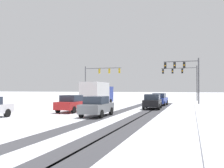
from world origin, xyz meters
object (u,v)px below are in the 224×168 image
Objects in this scene: traffic_signal_far_left at (100,75)px; box_truck_delivery at (98,93)px; traffic_signal_far_right at (182,75)px; car_red_third at (72,103)px; car_grey_fourth at (97,106)px; traffic_signal_near_right at (184,71)px; car_blue_lead at (159,99)px; car_black_second at (152,101)px.

traffic_signal_far_left is 0.96× the size of box_truck_delivery.
traffic_signal_far_right is 15.53m from traffic_signal_far_left.
car_red_third is 1.00× the size of car_grey_fourth.
traffic_signal_near_right is 19.49m from car_grey_fourth.
traffic_signal_far_left is 24.29m from car_red_third.
car_blue_lead is at bearing 60.47° from car_red_third.
car_red_third is 8.13m from box_truck_delivery.
traffic_signal_far_left is 1.75× the size of car_grey_fourth.
traffic_signal_far_right is at bearing 93.35° from traffic_signal_near_right.
traffic_signal_near_right is at bearing 34.28° from box_truck_delivery.
car_blue_lead is 1.01× the size of car_grey_fourth.
traffic_signal_far_left is 17.29m from car_blue_lead.
traffic_signal_far_right is at bearing 71.27° from car_red_third.
traffic_signal_far_right is 15.90m from car_blue_lead.
box_truck_delivery is at bearing -116.73° from traffic_signal_far_right.
car_red_third is (-9.26, -27.31, -3.99)m from traffic_signal_far_right.
traffic_signal_near_right is at bearing 70.57° from car_grey_fourth.
traffic_signal_near_right reaches higher than car_red_third.
car_black_second is at bearing -16.39° from box_truck_delivery.
traffic_signal_far_right is 0.88× the size of box_truck_delivery.
traffic_signal_far_left reaches higher than car_blue_lead.
car_blue_lead is at bearing -98.99° from traffic_signal_far_right.
traffic_signal_far_right is 21.88m from car_black_second.
car_black_second is at bearing 41.03° from car_red_third.
traffic_signal_near_right is 12.97m from box_truck_delivery.
traffic_signal_far_left is at bearing 125.94° from car_black_second.
traffic_signal_near_right is 5.88m from car_blue_lead.
car_blue_lead is (-2.40, -15.20, -3.99)m from traffic_signal_far_right.
car_black_second is 9.05m from car_red_third.
car_black_second is 0.56× the size of box_truck_delivery.
traffic_signal_near_right is at bearing -27.27° from traffic_signal_far_left.
car_blue_lead is (-3.12, -3.06, -3.94)m from traffic_signal_near_right.
car_grey_fourth is (-5.64, -30.15, -3.99)m from traffic_signal_far_right.
car_red_third is at bearing -123.34° from traffic_signal_near_right.
traffic_signal_far_left is at bearing 103.84° from car_red_third.
traffic_signal_far_left is at bearing 109.25° from box_truck_delivery.
traffic_signal_near_right is 10.51m from car_black_second.
car_grey_fourth is at bearing -69.65° from box_truck_delivery.
traffic_signal_near_right is 1.58× the size of car_red_third.
car_grey_fourth is at bearing -38.11° from car_red_third.
car_black_second is (-2.44, -21.37, -3.99)m from traffic_signal_far_right.
traffic_signal_far_right is at bearing 15.13° from traffic_signal_far_left.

